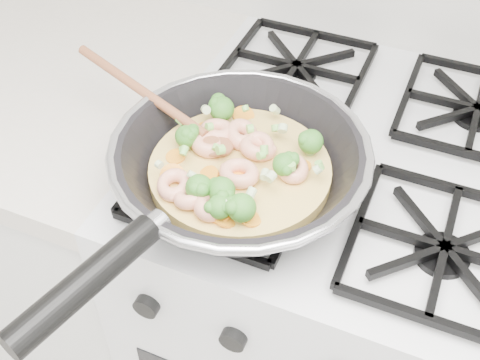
% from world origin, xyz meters
% --- Properties ---
extents(stove, '(0.60, 0.60, 0.92)m').
position_xyz_m(stove, '(0.00, 1.70, 0.46)').
color(stove, white).
rests_on(stove, ground).
extents(counter_left, '(1.00, 0.60, 0.90)m').
position_xyz_m(counter_left, '(-0.80, 1.70, 0.45)').
color(counter_left, silver).
rests_on(counter_left, ground).
extents(skillet, '(0.47, 0.53, 0.09)m').
position_xyz_m(skillet, '(-0.13, 1.54, 0.96)').
color(skillet, black).
rests_on(skillet, stove).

